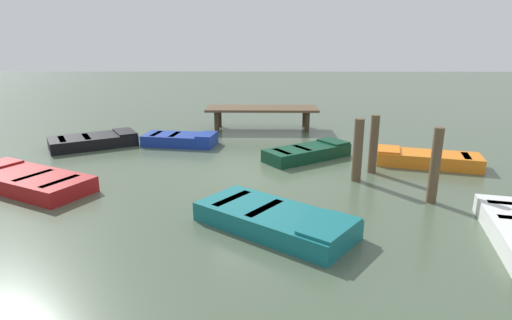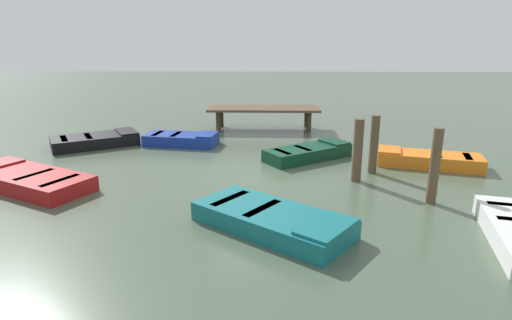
# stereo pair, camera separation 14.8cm
# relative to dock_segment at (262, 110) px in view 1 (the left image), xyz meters

# --- Properties ---
(ground_plane) EXTENTS (80.00, 80.00, 0.00)m
(ground_plane) POSITION_rel_dock_segment_xyz_m (-0.19, -6.03, -0.83)
(ground_plane) COLOR #475642
(dock_segment) EXTENTS (4.74, 1.60, 0.95)m
(dock_segment) POSITION_rel_dock_segment_xyz_m (0.00, 0.00, 0.00)
(dock_segment) COLOR brown
(dock_segment) RESTS_ON ground_plane
(rowboat_orange) EXTENTS (3.19, 1.89, 0.46)m
(rowboat_orange) POSITION_rel_dock_segment_xyz_m (5.07, -5.36, -0.61)
(rowboat_orange) COLOR orange
(rowboat_orange) RESTS_ON ground_plane
(rowboat_blue) EXTENTS (2.76, 1.58, 0.46)m
(rowboat_blue) POSITION_rel_dock_segment_xyz_m (-3.00, -2.85, -0.61)
(rowboat_blue) COLOR navy
(rowboat_blue) RESTS_ON ground_plane
(rowboat_teal) EXTENTS (3.46, 3.12, 0.46)m
(rowboat_teal) POSITION_rel_dock_segment_xyz_m (0.24, -9.94, -0.61)
(rowboat_teal) COLOR #14666B
(rowboat_teal) RESTS_ON ground_plane
(rowboat_black) EXTENTS (3.26, 2.71, 0.46)m
(rowboat_black) POSITION_rel_dock_segment_xyz_m (-6.10, -3.09, -0.61)
(rowboat_black) COLOR black
(rowboat_black) RESTS_ON ground_plane
(rowboat_dark_green) EXTENTS (3.02, 2.52, 0.46)m
(rowboat_dark_green) POSITION_rel_dock_segment_xyz_m (1.48, -4.64, -0.61)
(rowboat_dark_green) COLOR #0C3823
(rowboat_dark_green) RESTS_ON ground_plane
(rowboat_red) EXTENTS (3.88, 2.92, 0.46)m
(rowboat_red) POSITION_rel_dock_segment_xyz_m (-6.16, -7.52, -0.61)
(rowboat_red) COLOR maroon
(rowboat_red) RESTS_ON ground_plane
(mooring_piling_center) EXTENTS (0.24, 0.24, 1.69)m
(mooring_piling_center) POSITION_rel_dock_segment_xyz_m (3.20, -6.08, 0.02)
(mooring_piling_center) COLOR brown
(mooring_piling_center) RESTS_ON ground_plane
(mooring_piling_near_right) EXTENTS (0.23, 0.23, 1.82)m
(mooring_piling_near_right) POSITION_rel_dock_segment_xyz_m (4.02, -8.41, 0.08)
(mooring_piling_near_right) COLOR brown
(mooring_piling_near_right) RESTS_ON ground_plane
(mooring_piling_far_right) EXTENTS (0.26, 0.26, 1.72)m
(mooring_piling_far_right) POSITION_rel_dock_segment_xyz_m (2.58, -6.82, 0.04)
(mooring_piling_far_right) COLOR brown
(mooring_piling_far_right) RESTS_ON ground_plane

